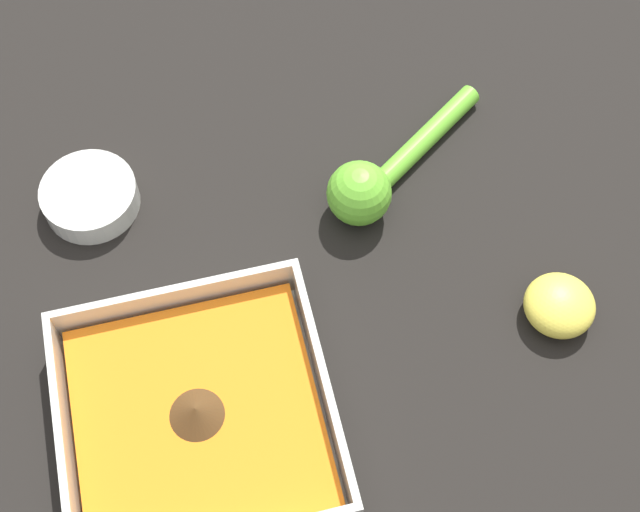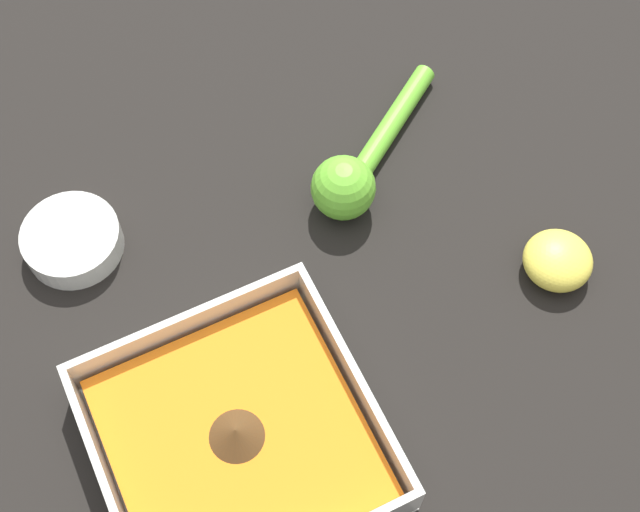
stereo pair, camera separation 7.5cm
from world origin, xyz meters
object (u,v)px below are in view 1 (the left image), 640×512
(lemon_squeezer, at_px, (375,180))
(spice_bowl, at_px, (90,197))
(lemon_half, at_px, (559,305))
(square_dish, at_px, (199,420))

(lemon_squeezer, bearing_deg, spice_bowl, -46.31)
(spice_bowl, relative_size, lemon_half, 1.44)
(lemon_squeezer, bearing_deg, lemon_half, 93.42)
(square_dish, distance_m, lemon_half, 0.31)
(spice_bowl, height_order, lemon_squeezer, lemon_squeezer)
(spice_bowl, xyz_separation_m, lemon_squeezer, (-0.25, 0.05, 0.01))
(square_dish, relative_size, spice_bowl, 2.41)
(square_dish, distance_m, spice_bowl, 0.24)
(spice_bowl, relative_size, lemon_squeezer, 0.50)
(spice_bowl, height_order, lemon_half, lemon_half)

